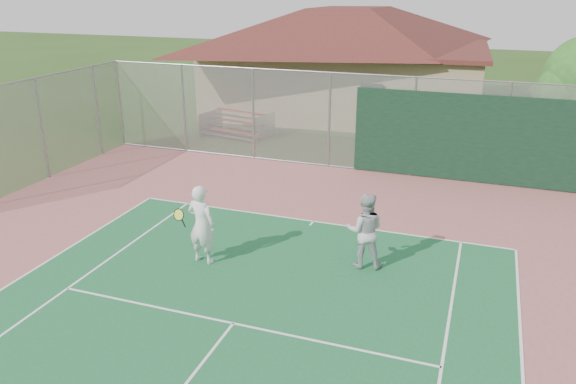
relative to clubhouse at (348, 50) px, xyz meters
The scene contains 6 objects.
back_fence 10.85m from the clubhouse, 63.22° to the right, with size 20.08×0.11×3.53m.
side_fence_left 15.90m from the clubhouse, 117.31° to the right, with size 0.08×9.00×3.50m.
clubhouse is the anchor object (origin of this frame).
bleachers 7.92m from the clubhouse, 116.58° to the right, with size 3.02×2.08×1.03m.
player_white_front 18.11m from the clubhouse, 87.15° to the right, with size 0.99×0.70×2.00m.
player_grey_back 17.64m from the clubhouse, 74.49° to the right, with size 1.04×0.89×1.87m.
Camera 1 is at (4.31, -2.37, 6.53)m, focal length 35.00 mm.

